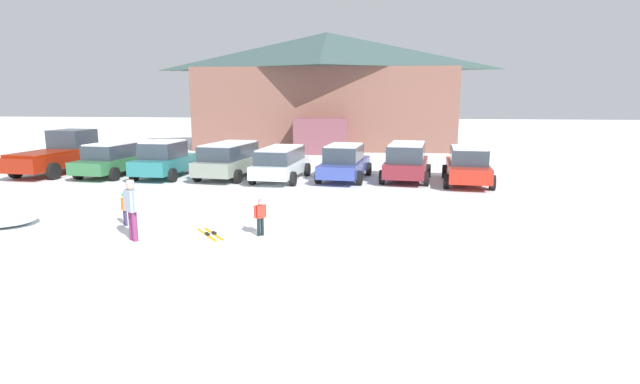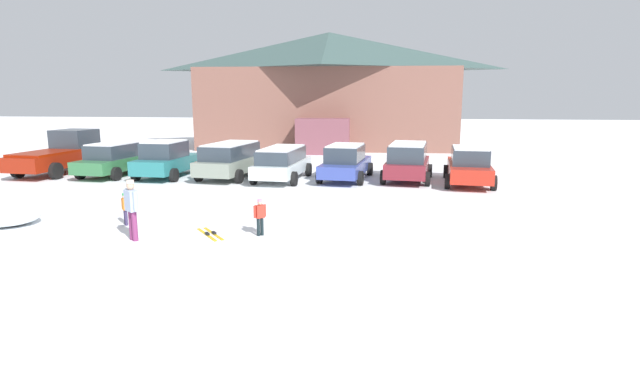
# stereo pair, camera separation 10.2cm
# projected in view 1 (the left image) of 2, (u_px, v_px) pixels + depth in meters

# --- Properties ---
(ground) EXTENTS (160.00, 160.00, 0.00)m
(ground) POSITION_uv_depth(u_px,v_px,m) (212.00, 291.00, 10.10)
(ground) COLOR white
(ski_lodge) EXTENTS (19.73, 12.40, 8.70)m
(ski_lodge) POSITION_uv_depth(u_px,v_px,m) (327.00, 89.00, 38.96)
(ski_lodge) COLOR brown
(ski_lodge) RESTS_ON ground
(parked_green_coupe) EXTENTS (2.47, 4.75, 1.63)m
(parked_green_coupe) POSITION_uv_depth(u_px,v_px,m) (113.00, 159.00, 24.56)
(parked_green_coupe) COLOR #306D3F
(parked_green_coupe) RESTS_ON ground
(parked_teal_hatchback) EXTENTS (2.27, 4.16, 1.79)m
(parked_teal_hatchback) POSITION_uv_depth(u_px,v_px,m) (165.00, 159.00, 24.02)
(parked_teal_hatchback) COLOR #257375
(parked_teal_hatchback) RESTS_ON ground
(parked_grey_wagon) EXTENTS (2.66, 4.81, 1.69)m
(parked_grey_wagon) POSITION_uv_depth(u_px,v_px,m) (230.00, 159.00, 23.93)
(parked_grey_wagon) COLOR gray
(parked_grey_wagon) RESTS_ON ground
(parked_white_suv) EXTENTS (2.33, 4.69, 1.55)m
(parked_white_suv) POSITION_uv_depth(u_px,v_px,m) (281.00, 162.00, 23.24)
(parked_white_suv) COLOR white
(parked_white_suv) RESTS_ON ground
(parked_blue_hatchback) EXTENTS (2.47, 4.89, 1.67)m
(parked_blue_hatchback) POSITION_uv_depth(u_px,v_px,m) (345.00, 162.00, 23.44)
(parked_blue_hatchback) COLOR #35469A
(parked_blue_hatchback) RESTS_ON ground
(parked_maroon_van) EXTENTS (2.53, 4.28, 1.76)m
(parked_maroon_van) POSITION_uv_depth(u_px,v_px,m) (407.00, 161.00, 23.12)
(parked_maroon_van) COLOR maroon
(parked_maroon_van) RESTS_ON ground
(parked_red_sedan) EXTENTS (2.41, 4.81, 1.68)m
(parked_red_sedan) POSITION_uv_depth(u_px,v_px,m) (468.00, 165.00, 22.26)
(parked_red_sedan) COLOR #B02618
(parked_red_sedan) RESTS_ON ground
(pickup_truck) EXTENTS (2.61, 5.90, 2.15)m
(pickup_truck) POSITION_uv_depth(u_px,v_px,m) (62.00, 153.00, 25.52)
(pickup_truck) COLOR maroon
(pickup_truck) RESTS_ON ground
(skier_adult_in_blue_parka) EXTENTS (0.51, 0.44, 1.67)m
(skier_adult_in_blue_parka) POSITION_uv_depth(u_px,v_px,m) (132.00, 207.00, 13.45)
(skier_adult_in_blue_parka) COLOR #782D5C
(skier_adult_in_blue_parka) RESTS_ON ground
(skier_child_in_orange_jacket) EXTENTS (0.27, 0.29, 0.99)m
(skier_child_in_orange_jacket) POSITION_uv_depth(u_px,v_px,m) (125.00, 208.00, 15.11)
(skier_child_in_orange_jacket) COLOR #393056
(skier_child_in_orange_jacket) RESTS_ON ground
(skier_child_in_red_jacket) EXTENTS (0.30, 0.29, 1.05)m
(skier_child_in_red_jacket) POSITION_uv_depth(u_px,v_px,m) (260.00, 215.00, 13.99)
(skier_child_in_red_jacket) COLOR black
(skier_child_in_red_jacket) RESTS_ON ground
(pair_of_skis) EXTENTS (1.18, 1.37, 0.08)m
(pair_of_skis) POSITION_uv_depth(u_px,v_px,m) (210.00, 234.00, 14.18)
(pair_of_skis) COLOR gold
(pair_of_skis) RESTS_ON ground
(plowed_snow_pile) EXTENTS (2.29, 1.83, 0.52)m
(plowed_snow_pile) POSITION_uv_depth(u_px,v_px,m) (0.00, 217.00, 15.18)
(plowed_snow_pile) COLOR white
(plowed_snow_pile) RESTS_ON ground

